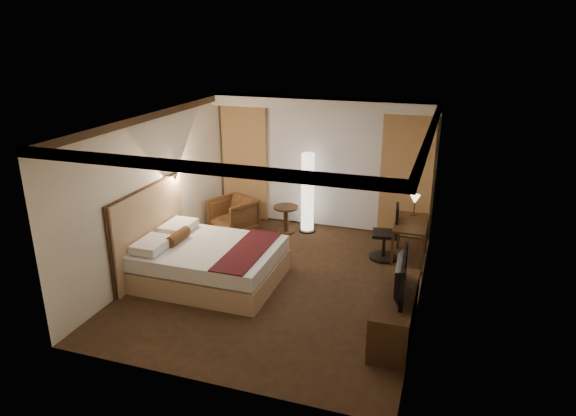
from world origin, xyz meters
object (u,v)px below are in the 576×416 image
(armchair, at_px, (233,214))
(floor_lamp, at_px, (308,193))
(television, at_px, (396,273))
(desk, at_px, (410,242))
(dresser, at_px, (395,313))
(office_chair, at_px, (385,232))
(side_table, at_px, (286,219))
(bed, at_px, (211,263))

(armchair, relative_size, floor_lamp, 0.48)
(television, bearing_deg, desk, -3.01)
(armchair, relative_size, dresser, 0.49)
(floor_lamp, xyz_separation_m, television, (2.17, -3.25, 0.09))
(armchair, height_order, floor_lamp, floor_lamp)
(floor_lamp, xyz_separation_m, office_chair, (1.70, -0.85, -0.31))
(armchair, xyz_separation_m, desk, (3.56, -0.26, -0.03))
(dresser, bearing_deg, desk, 91.17)
(side_table, height_order, desk, desk)
(side_table, height_order, office_chair, office_chair)
(side_table, bearing_deg, television, -50.00)
(desk, distance_m, dresser, 2.45)
(armchair, bearing_deg, bed, -49.56)
(armchair, bearing_deg, dresser, -10.61)
(armchair, bearing_deg, desk, 22.10)
(bed, xyz_separation_m, desk, (3.04, 1.83, 0.05))
(bed, xyz_separation_m, side_table, (0.49, 2.43, -0.04))
(armchair, relative_size, side_table, 1.43)
(bed, xyz_separation_m, floor_lamp, (0.89, 2.63, 0.51))
(side_table, relative_size, floor_lamp, 0.34)
(side_table, bearing_deg, floor_lamp, 26.51)
(side_table, bearing_deg, office_chair, -17.35)
(office_chair, xyz_separation_m, television, (0.47, -2.40, 0.40))
(floor_lamp, relative_size, office_chair, 1.59)
(floor_lamp, bearing_deg, bed, -108.69)
(side_table, distance_m, desk, 2.62)
(armchair, xyz_separation_m, dresser, (3.61, -2.71, -0.08))
(desk, xyz_separation_m, television, (0.02, -2.45, 0.55))
(dresser, bearing_deg, office_chair, 101.76)
(side_table, distance_m, television, 4.04)
(television, bearing_deg, floor_lamp, 30.20)
(dresser, bearing_deg, television, 180.00)
(bed, bearing_deg, desk, 31.01)
(bed, distance_m, television, 3.18)
(side_table, height_order, floor_lamp, floor_lamp)
(bed, bearing_deg, side_table, 78.54)
(desk, bearing_deg, side_table, 166.64)
(side_table, xyz_separation_m, desk, (2.54, -0.60, 0.10))
(bed, height_order, side_table, bed)
(floor_lamp, bearing_deg, television, -56.32)
(office_chair, height_order, dresser, office_chair)
(side_table, bearing_deg, bed, -101.46)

